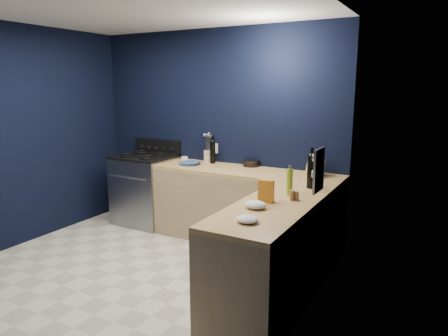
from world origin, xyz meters
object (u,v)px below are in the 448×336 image
Objects in this scene: crouton_bag at (266,191)px; knife_block at (316,167)px; plate_stack at (189,163)px; utensil_crock at (208,156)px; gas_range at (146,190)px.

knife_block is at bearing 78.33° from crouton_bag.
utensil_crock reaches higher than plate_stack.
gas_range is 2.42m from knife_block.
plate_stack is 1.61m from knife_block.
plate_stack is at bearing -110.62° from utensil_crock.
plate_stack is 0.31m from utensil_crock.
knife_block is (2.36, 0.10, 0.55)m from gas_range.
plate_stack is at bearing -162.06° from knife_block.
crouton_bag reaches higher than plate_stack.
crouton_bag is at bearing -44.16° from utensil_crock.
knife_block reaches higher than gas_range.
gas_range is 4.27× the size of knife_block.
utensil_crock is (0.86, 0.27, 0.52)m from gas_range.
knife_block is (1.50, -0.17, 0.03)m from utensil_crock.
gas_range is at bearing 146.09° from crouton_bag.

